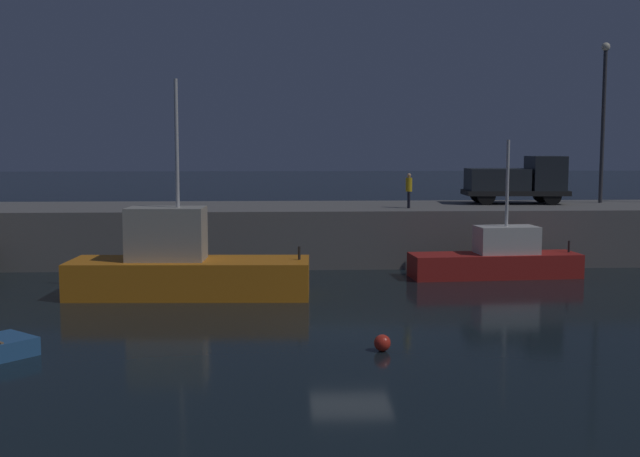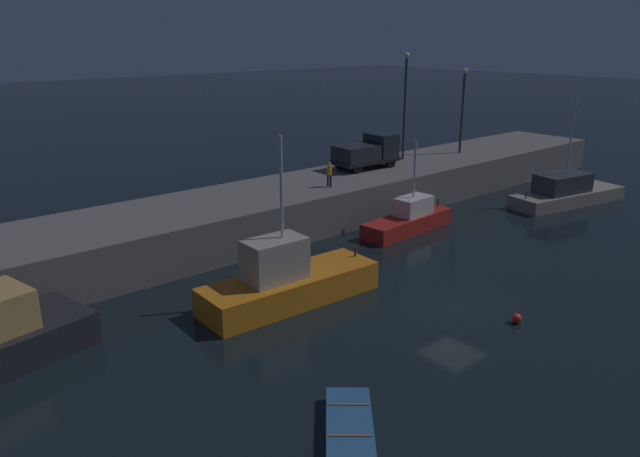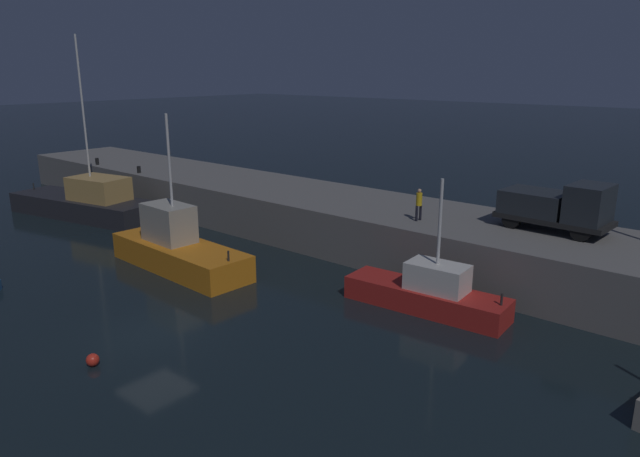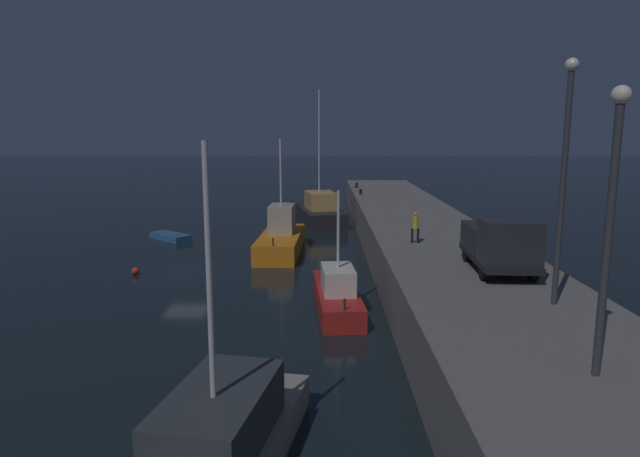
{
  "view_description": "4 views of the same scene",
  "coord_description": "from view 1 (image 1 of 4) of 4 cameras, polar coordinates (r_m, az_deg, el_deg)",
  "views": [
    {
      "loc": [
        -2.14,
        -23.81,
        5.55
      ],
      "look_at": [
        -0.45,
        10.44,
        2.0
      ],
      "focal_mm": 44.23,
      "sensor_mm": 36.0,
      "label": 1
    },
    {
      "loc": [
        -22.04,
        -15.77,
        12.27
      ],
      "look_at": [
        -0.53,
        9.16,
        1.74
      ],
      "focal_mm": 34.35,
      "sensor_mm": 36.0,
      "label": 2
    },
    {
      "loc": [
        18.79,
        -11.79,
        10.2
      ],
      "look_at": [
        -0.49,
        10.86,
        1.98
      ],
      "focal_mm": 32.64,
      "sensor_mm": 36.0,
      "label": 3
    },
    {
      "loc": [
        32.91,
        8.45,
        8.56
      ],
      "look_at": [
        -4.87,
        8.29,
        1.89
      ],
      "focal_mm": 30.97,
      "sensor_mm": 36.0,
      "label": 4
    }
  ],
  "objects": [
    {
      "name": "mooring_buoy_near",
      "position": [
        21.78,
        4.53,
        -8.25
      ],
      "size": [
        0.46,
        0.46,
        0.46
      ],
      "primitive_type": "sphere",
      "color": "red",
      "rests_on": "ground"
    },
    {
      "name": "fishing_boat_white",
      "position": [
        29.87,
        -9.75,
        -2.82
      ],
      "size": [
        9.0,
        3.14,
        8.03
      ],
      "color": "orange",
      "rests_on": "ground"
    },
    {
      "name": "dockworker",
      "position": [
        37.76,
        6.45,
        2.91
      ],
      "size": [
        0.34,
        0.44,
        1.66
      ],
      "color": "black",
      "rests_on": "pier_quay"
    },
    {
      "name": "utility_truck",
      "position": [
        41.63,
        14.16,
        3.42
      ],
      "size": [
        5.26,
        2.53,
        2.44
      ],
      "color": "black",
      "rests_on": "pier_quay"
    },
    {
      "name": "pier_quay",
      "position": [
        39.17,
        0.32,
        -0.28
      ],
      "size": [
        69.1,
        7.24,
        2.66
      ],
      "color": "slate",
      "rests_on": "ground"
    },
    {
      "name": "fishing_trawler_red",
      "position": [
        34.58,
        12.71,
        -2.16
      ],
      "size": [
        7.35,
        2.43,
        5.86
      ],
      "color": "red",
      "rests_on": "ground"
    },
    {
      "name": "lamp_post_west",
      "position": [
        43.64,
        19.83,
        8.05
      ],
      "size": [
        0.44,
        0.44,
        8.23
      ],
      "color": "#38383D",
      "rests_on": "pier_quay"
    },
    {
      "name": "ground_plane",
      "position": [
        24.54,
        2.26,
        -7.17
      ],
      "size": [
        320.0,
        320.0,
        0.0
      ],
      "primitive_type": "plane",
      "color": "black"
    }
  ]
}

